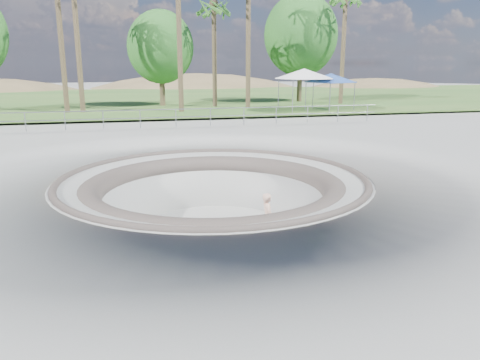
% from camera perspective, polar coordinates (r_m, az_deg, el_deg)
% --- Properties ---
extents(ground, '(180.00, 180.00, 0.00)m').
position_cam_1_polar(ground, '(15.54, -3.27, 0.21)').
color(ground, '#A3A39D').
rests_on(ground, ground).
extents(skate_bowl, '(14.00, 14.00, 4.10)m').
position_cam_1_polar(skate_bowl, '(16.07, -3.18, -6.14)').
color(skate_bowl, '#A3A39D').
rests_on(skate_bowl, ground).
extents(grass_strip, '(180.00, 36.00, 0.12)m').
position_cam_1_polar(grass_strip, '(49.05, -10.43, 9.75)').
color(grass_strip, '#356327').
rests_on(grass_strip, ground).
extents(distant_hills, '(103.20, 45.00, 28.60)m').
position_cam_1_polar(distant_hills, '(73.10, -8.25, 5.47)').
color(distant_hills, brown).
rests_on(distant_hills, ground).
extents(safety_railing, '(25.00, 0.06, 1.03)m').
position_cam_1_polar(safety_railing, '(27.15, -7.82, 7.54)').
color(safety_railing, gray).
rests_on(safety_railing, ground).
extents(skateboard, '(0.91, 0.55, 0.09)m').
position_cam_1_polar(skateboard, '(14.98, 3.33, -7.67)').
color(skateboard, brown).
rests_on(skateboard, ground).
extents(skater, '(0.40, 0.60, 1.63)m').
position_cam_1_polar(skater, '(14.69, 3.37, -4.65)').
color(skater, beige).
rests_on(skater, skateboard).
extents(canopy_white, '(6.05, 6.05, 3.06)m').
position_cam_1_polar(canopy_white, '(35.20, 7.82, 12.71)').
color(canopy_white, gray).
rests_on(canopy_white, ground).
extents(canopy_blue, '(4.99, 4.99, 2.71)m').
position_cam_1_polar(canopy_blue, '(36.02, 10.99, 12.11)').
color(canopy_blue, gray).
rests_on(canopy_blue, ground).
extents(palm_d, '(2.60, 2.60, 8.86)m').
position_cam_1_polar(palm_d, '(38.82, -3.21, 20.01)').
color(palm_d, brown).
rests_on(palm_d, ground).
extents(palm_f, '(2.60, 2.60, 10.01)m').
position_cam_1_polar(palm_f, '(42.52, 12.76, 20.63)').
color(palm_f, brown).
rests_on(palm_f, ground).
extents(bushy_tree_mid, '(5.37, 4.88, 7.75)m').
position_cam_1_polar(bushy_tree_mid, '(39.88, -9.65, 15.68)').
color(bushy_tree_mid, brown).
rests_on(bushy_tree_mid, ground).
extents(bushy_tree_right, '(6.66, 6.06, 9.61)m').
position_cam_1_polar(bushy_tree_right, '(44.21, 7.45, 17.09)').
color(bushy_tree_right, brown).
rests_on(bushy_tree_right, ground).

